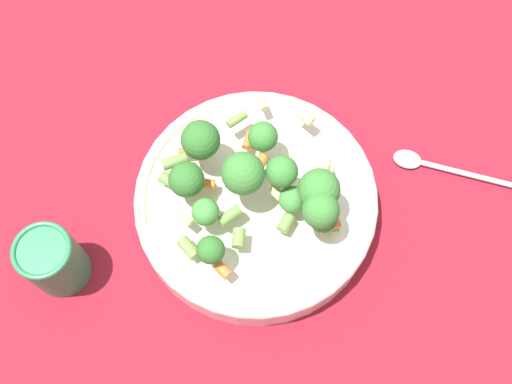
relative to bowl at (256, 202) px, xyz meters
name	(u,v)px	position (x,y,z in m)	size (l,w,h in m)	color
ground_plane	(256,209)	(0.00, 0.00, -0.03)	(3.00, 3.00, 0.00)	maroon
bowl	(256,202)	(0.00, 0.00, 0.00)	(0.29, 0.29, 0.05)	silver
pasta_salad	(255,183)	(0.00, 0.00, 0.06)	(0.23, 0.21, 0.08)	#8CB766
cup	(53,260)	(0.11, -0.21, 0.02)	(0.07, 0.07, 0.09)	#2D7F51
spoon	(431,165)	(-0.09, 0.21, -0.02)	(0.04, 0.16, 0.01)	silver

